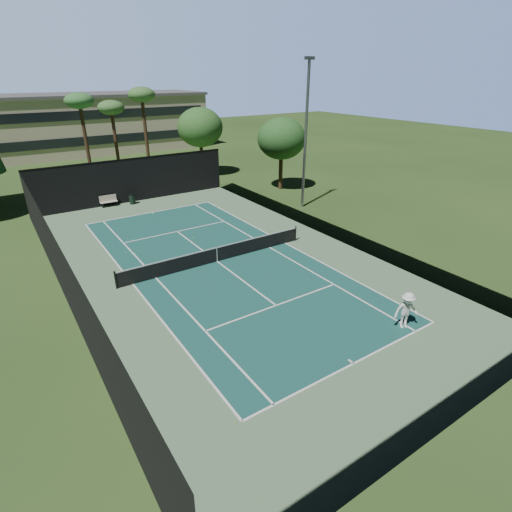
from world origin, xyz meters
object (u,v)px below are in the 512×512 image
(tennis_ball_c, at_px, (193,237))
(park_bench, at_px, (108,201))
(tennis_ball_d, at_px, (125,252))
(tennis_ball_b, at_px, (136,254))
(tennis_net, at_px, (217,254))
(player, at_px, (407,310))
(tennis_ball_a, at_px, (236,422))
(trash_bin, at_px, (132,199))

(tennis_ball_c, xyz_separation_m, park_bench, (-3.05, 11.17, 0.51))
(tennis_ball_d, distance_m, park_bench, 11.18)
(tennis_ball_b, relative_size, tennis_ball_c, 0.98)
(tennis_net, height_order, tennis_ball_b, tennis_net)
(tennis_net, height_order, player, player)
(tennis_ball_d, bearing_deg, tennis_ball_b, -52.67)
(tennis_net, height_order, park_bench, tennis_net)
(tennis_ball_a, xyz_separation_m, park_bench, (3.10, 27.53, 0.51))
(tennis_ball_c, distance_m, tennis_ball_d, 4.96)
(tennis_ball_b, bearing_deg, trash_bin, 72.97)
(tennis_net, relative_size, tennis_ball_d, 205.06)
(player, xyz_separation_m, park_bench, (-6.55, 27.04, -0.39))
(tennis_ball_c, bearing_deg, tennis_ball_b, -173.84)
(tennis_ball_b, distance_m, tennis_ball_c, 4.49)
(tennis_ball_c, distance_m, park_bench, 11.59)
(tennis_ball_a, bearing_deg, tennis_net, 64.26)
(tennis_ball_b, height_order, park_bench, park_bench)
(tennis_ball_a, xyz_separation_m, tennis_ball_d, (1.20, 16.53, -0.00))
(tennis_ball_a, distance_m, tennis_ball_b, 15.97)
(tennis_ball_d, distance_m, trash_bin, 11.25)
(tennis_ball_d, bearing_deg, park_bench, 80.17)
(tennis_net, xyz_separation_m, tennis_ball_c, (0.46, 4.56, -0.52))
(tennis_ball_b, xyz_separation_m, tennis_ball_c, (4.46, 0.48, 0.00))
(tennis_net, bearing_deg, trash_bin, 92.14)
(tennis_ball_c, xyz_separation_m, trash_bin, (-1.03, 10.71, 0.44))
(player, distance_m, tennis_ball_c, 16.28)
(tennis_net, bearing_deg, tennis_ball_a, -115.74)
(park_bench, bearing_deg, tennis_ball_c, -74.73)
(player, height_order, park_bench, player)
(tennis_ball_a, bearing_deg, player, 2.89)
(trash_bin, bearing_deg, tennis_ball_a, -100.71)
(player, distance_m, park_bench, 27.82)
(tennis_net, xyz_separation_m, player, (3.96, -11.31, 0.37))
(tennis_ball_c, bearing_deg, park_bench, 105.27)
(player, bearing_deg, tennis_net, 132.80)
(tennis_ball_a, xyz_separation_m, tennis_ball_b, (1.69, 15.88, 0.00))
(tennis_net, xyz_separation_m, park_bench, (-2.59, 15.73, -0.01))
(tennis_ball_b, distance_m, tennis_ball_d, 0.82)
(player, height_order, tennis_ball_c, player)
(tennis_ball_d, bearing_deg, tennis_ball_c, -1.94)
(tennis_net, relative_size, tennis_ball_a, 200.37)
(player, relative_size, tennis_ball_a, 28.95)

